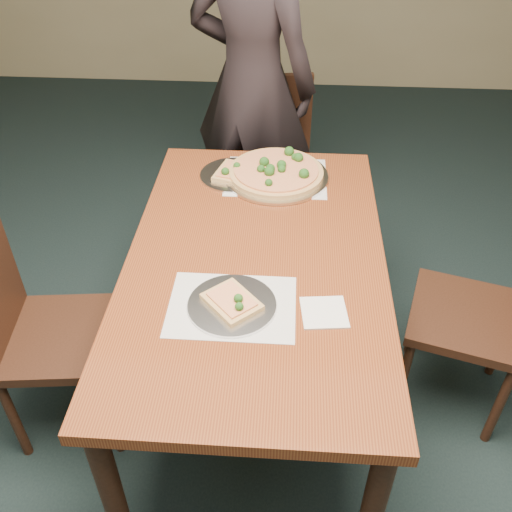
# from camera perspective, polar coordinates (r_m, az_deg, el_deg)

# --- Properties ---
(room_shell) EXTENTS (8.00, 8.00, 8.00)m
(room_shell) POSITION_cam_1_polar(r_m,az_deg,el_deg) (0.96, -3.36, 22.98)
(room_shell) COLOR tan
(room_shell) RESTS_ON ground
(dining_table) EXTENTS (0.90, 1.50, 0.75)m
(dining_table) POSITION_cam_1_polar(r_m,az_deg,el_deg) (2.05, 0.00, -2.00)
(dining_table) COLOR #622A13
(dining_table) RESTS_ON ground
(chair_far) EXTENTS (0.47, 0.47, 0.91)m
(chair_far) POSITION_cam_1_polar(r_m,az_deg,el_deg) (3.07, 1.71, 10.03)
(chair_far) COLOR black
(chair_far) RESTS_ON ground
(chair_left) EXTENTS (0.46, 0.46, 0.91)m
(chair_left) POSITION_cam_1_polar(r_m,az_deg,el_deg) (2.22, -21.25, -6.50)
(chair_left) COLOR black
(chair_left) RESTS_ON ground
(chair_right) EXTENTS (0.52, 0.52, 0.91)m
(chair_right) POSITION_cam_1_polar(r_m,az_deg,el_deg) (2.30, 22.64, -5.02)
(chair_right) COLOR black
(chair_right) RESTS_ON ground
(diner) EXTENTS (0.78, 0.65, 1.81)m
(diner) POSITION_cam_1_polar(r_m,az_deg,el_deg) (2.91, -0.44, 16.89)
(diner) COLOR black
(diner) RESTS_ON ground
(placemat_main) EXTENTS (0.42, 0.32, 0.00)m
(placemat_main) POSITION_cam_1_polar(r_m,az_deg,el_deg) (2.42, 2.01, 7.88)
(placemat_main) COLOR white
(placemat_main) RESTS_ON dining_table
(placemat_near) EXTENTS (0.40, 0.30, 0.00)m
(placemat_near) POSITION_cam_1_polar(r_m,az_deg,el_deg) (1.80, -2.42, -5.04)
(placemat_near) COLOR white
(placemat_near) RESTS_ON dining_table
(pizza_pan) EXTENTS (0.44, 0.44, 0.07)m
(pizza_pan) POSITION_cam_1_polar(r_m,az_deg,el_deg) (2.41, 2.07, 8.35)
(pizza_pan) COLOR silver
(pizza_pan) RESTS_ON dining_table
(slice_plate_near) EXTENTS (0.28, 0.28, 0.06)m
(slice_plate_near) POSITION_cam_1_polar(r_m,az_deg,el_deg) (1.79, -2.40, -4.77)
(slice_plate_near) COLOR silver
(slice_plate_near) RESTS_ON dining_table
(slice_plate_far) EXTENTS (0.28, 0.28, 0.06)m
(slice_plate_far) POSITION_cam_1_polar(r_m,az_deg,el_deg) (2.43, -2.31, 8.24)
(slice_plate_far) COLOR silver
(slice_plate_far) RESTS_ON dining_table
(napkin) EXTENTS (0.15, 0.15, 0.01)m
(napkin) POSITION_cam_1_polar(r_m,az_deg,el_deg) (1.79, 6.83, -5.63)
(napkin) COLOR white
(napkin) RESTS_ON dining_table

